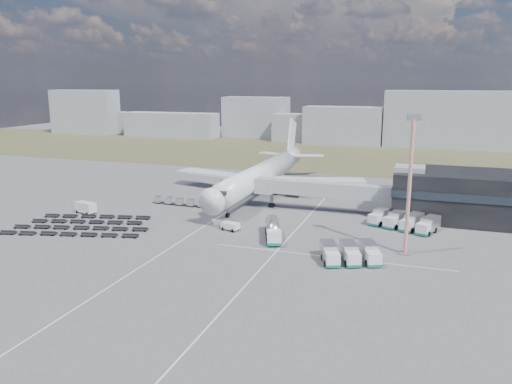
% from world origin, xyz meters
% --- Properties ---
extents(ground, '(420.00, 420.00, 0.00)m').
position_xyz_m(ground, '(0.00, 0.00, 0.00)').
color(ground, '#565659').
rests_on(ground, ground).
extents(grass_strip, '(420.00, 90.00, 0.01)m').
position_xyz_m(grass_strip, '(0.00, 110.00, 0.01)').
color(grass_strip, brown).
rests_on(grass_strip, ground).
extents(lane_markings, '(47.12, 110.00, 0.01)m').
position_xyz_m(lane_markings, '(9.77, 3.00, 0.01)').
color(lane_markings, silver).
rests_on(lane_markings, ground).
extents(terminal, '(30.40, 16.40, 11.00)m').
position_xyz_m(terminal, '(47.77, 23.96, 5.25)').
color(terminal, black).
rests_on(terminal, ground).
extents(jet_bridge, '(30.30, 3.80, 7.05)m').
position_xyz_m(jet_bridge, '(15.90, 20.42, 5.05)').
color(jet_bridge, '#939399').
rests_on(jet_bridge, ground).
extents(airliner, '(51.59, 64.53, 17.62)m').
position_xyz_m(airliner, '(0.00, 32.38, 5.29)').
color(airliner, white).
rests_on(airliner, ground).
extents(skyline, '(309.58, 25.54, 24.41)m').
position_xyz_m(skyline, '(1.04, 148.84, 9.59)').
color(skyline, '#979BA4').
rests_on(skyline, ground).
extents(fuel_tanker, '(5.94, 10.61, 3.34)m').
position_xyz_m(fuel_tanker, '(13.40, -1.71, 1.67)').
color(fuel_tanker, white).
rests_on(fuel_tanker, ground).
extents(pushback_tug, '(3.80, 2.79, 1.52)m').
position_xyz_m(pushback_tug, '(4.00, 0.72, 0.76)').
color(pushback_tug, white).
rests_on(pushback_tug, ground).
extents(utility_van, '(5.11, 3.19, 2.49)m').
position_xyz_m(utility_van, '(-30.73, 2.19, 1.25)').
color(utility_van, white).
rests_on(utility_van, ground).
extents(catering_truck, '(2.94, 5.76, 2.54)m').
position_xyz_m(catering_truck, '(12.00, 36.83, 1.30)').
color(catering_truck, white).
rests_on(catering_truck, ground).
extents(service_trucks_near, '(10.58, 9.36, 2.67)m').
position_xyz_m(service_trucks_near, '(28.52, -9.11, 1.45)').
color(service_trucks_near, white).
rests_on(service_trucks_near, ground).
extents(service_trucks_far, '(13.90, 10.86, 2.73)m').
position_xyz_m(service_trucks_far, '(35.67, 13.26, 1.48)').
color(service_trucks_far, white).
rests_on(service_trucks_far, ground).
extents(uld_row, '(17.00, 2.19, 1.54)m').
position_xyz_m(uld_row, '(-13.04, 15.14, 0.92)').
color(uld_row, black).
rests_on(uld_row, ground).
extents(baggage_dollies, '(28.39, 19.90, 0.71)m').
position_xyz_m(baggage_dollies, '(-24.95, -6.64, 0.36)').
color(baggage_dollies, black).
rests_on(baggage_dollies, ground).
extents(floodlight_mast, '(2.22, 1.80, 23.29)m').
position_xyz_m(floodlight_mast, '(36.73, -2.45, 11.68)').
color(floodlight_mast, red).
rests_on(floodlight_mast, ground).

